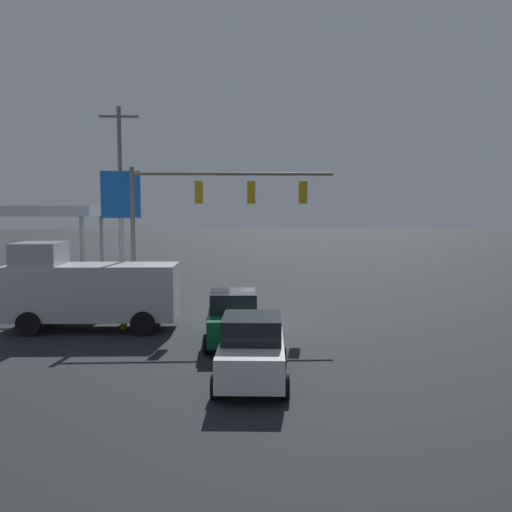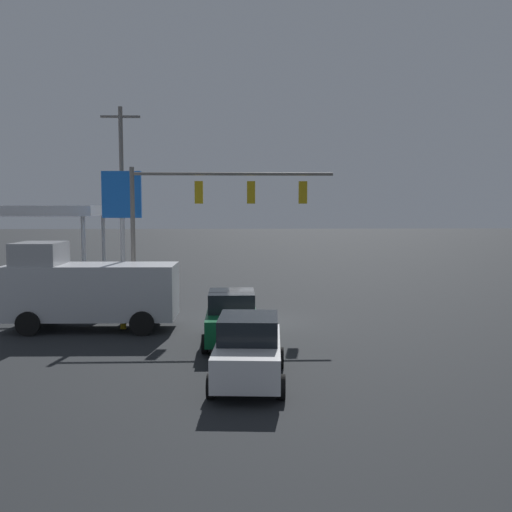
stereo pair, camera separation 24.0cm
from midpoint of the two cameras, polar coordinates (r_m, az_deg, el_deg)
The scene contains 9 objects.
ground_plane at distance 25.08m, azimuth -0.07°, elevation -6.58°, with size 200.00×200.00×0.00m, color black.
traffic_signal_assembly at distance 25.65m, azimuth -4.93°, elevation 5.12°, with size 9.06×0.43×6.76m.
utility_pole at distance 36.10m, azimuth -13.59°, elevation 6.12°, with size 2.40×0.26×11.04m.
gas_station_canopy at distance 37.30m, azimuth -21.65°, elevation 4.13°, with size 8.38×6.19×5.06m.
price_sign at distance 30.93m, azimuth -13.57°, elevation 5.02°, with size 2.05×0.27×6.86m.
delivery_truck at distance 24.21m, azimuth -16.71°, elevation -3.14°, with size 6.85×2.68×3.58m.
sedan_far at distance 21.07m, azimuth -2.63°, elevation -6.18°, with size 2.09×4.41×1.93m.
sedan_waiting at distance 16.52m, azimuth -0.84°, elevation -9.34°, with size 2.29×4.51×1.93m.
fire_hydrant at distance 24.17m, azimuth -13.37°, elevation -6.10°, with size 0.24×0.24×0.88m.
Camera 1 is at (1.17, 24.53, 5.06)m, focal length 40.00 mm.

